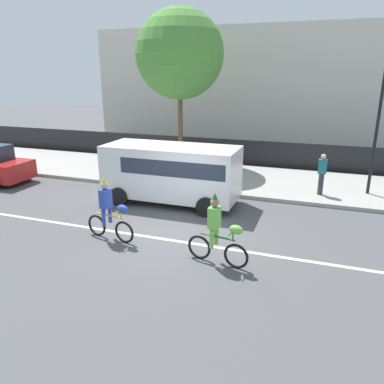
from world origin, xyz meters
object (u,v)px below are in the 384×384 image
(parade_cyclist_cobalt, at_px, (110,213))
(parked_van_white, at_px, (173,170))
(parade_cyclist_lime, at_px, (218,234))
(pedestrian_onlooker, at_px, (322,173))
(street_lamp_post, at_px, (382,94))

(parade_cyclist_cobalt, relative_size, parked_van_white, 0.38)
(parade_cyclist_lime, xyz_separation_m, pedestrian_onlooker, (2.36, 6.52, 0.17))
(parade_cyclist_cobalt, xyz_separation_m, parade_cyclist_lime, (3.39, -0.38, 0.00))
(parade_cyclist_cobalt, xyz_separation_m, parked_van_white, (0.49, 3.72, 0.44))
(parked_van_white, height_order, pedestrian_onlooker, parked_van_white)
(parade_cyclist_cobalt, xyz_separation_m, street_lamp_post, (7.55, 6.93, 3.15))
(parade_cyclist_cobalt, xyz_separation_m, pedestrian_onlooker, (5.75, 6.14, 0.17))
(parade_cyclist_cobalt, distance_m, pedestrian_onlooker, 8.42)
(parade_cyclist_lime, height_order, pedestrian_onlooker, parade_cyclist_lime)
(parade_cyclist_lime, bearing_deg, pedestrian_onlooker, 70.15)
(parade_cyclist_cobalt, relative_size, street_lamp_post, 0.33)
(parade_cyclist_cobalt, distance_m, street_lamp_post, 10.71)
(parade_cyclist_lime, relative_size, parked_van_white, 0.38)
(parade_cyclist_cobalt, bearing_deg, street_lamp_post, 42.55)
(street_lamp_post, bearing_deg, parade_cyclist_cobalt, -137.45)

